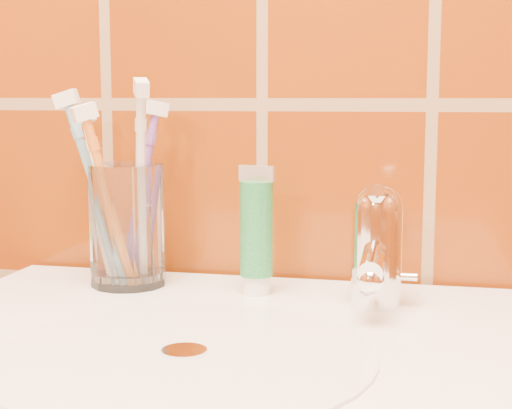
# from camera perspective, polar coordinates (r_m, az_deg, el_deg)

# --- Properties ---
(glass_tumbler) EXTENTS (0.08, 0.08, 0.13)m
(glass_tumbler) POSITION_cam_1_polar(r_m,az_deg,el_deg) (0.84, -9.32, -1.48)
(glass_tumbler) COLOR white
(glass_tumbler) RESTS_ON pedestal_sink
(toothpaste_tube) EXTENTS (0.04, 0.03, 0.13)m
(toothpaste_tube) POSITION_cam_1_polar(r_m,az_deg,el_deg) (0.80, 0.03, -2.19)
(toothpaste_tube) COLOR white
(toothpaste_tube) RESTS_ON pedestal_sink
(faucet) EXTENTS (0.05, 0.11, 0.12)m
(faucet) POSITION_cam_1_polar(r_m,az_deg,el_deg) (0.76, 8.76, -2.68)
(faucet) COLOR white
(faucet) RESTS_ON pedestal_sink
(toothbrush_0) EXTENTS (0.10, 0.09, 0.21)m
(toothbrush_0) POSITION_cam_1_polar(r_m,az_deg,el_deg) (0.85, -8.35, 0.82)
(toothbrush_0) COLOR #774A9F
(toothbrush_0) RESTS_ON glass_tumbler
(toothbrush_1) EXTENTS (0.10, 0.09, 0.21)m
(toothbrush_1) POSITION_cam_1_polar(r_m,az_deg,el_deg) (0.84, -11.52, 0.94)
(toothbrush_1) COLOR #71A8C9
(toothbrush_1) RESTS_ON glass_tumbler
(toothbrush_2) EXTENTS (0.12, 0.12, 0.21)m
(toothbrush_2) POSITION_cam_1_polar(r_m,az_deg,el_deg) (0.82, -10.63, 0.37)
(toothbrush_2) COLOR orange
(toothbrush_2) RESTS_ON glass_tumbler
(toothbrush_3) EXTENTS (0.15, 0.14, 0.20)m
(toothbrush_3) POSITION_cam_1_polar(r_m,az_deg,el_deg) (0.87, -11.11, 0.52)
(toothbrush_3) COLOR silver
(toothbrush_3) RESTS_ON glass_tumbler
(toothbrush_4) EXTENTS (0.10, 0.13, 0.23)m
(toothbrush_4) POSITION_cam_1_polar(r_m,az_deg,el_deg) (0.81, -8.43, 1.22)
(toothbrush_4) COLOR silver
(toothbrush_4) RESTS_ON glass_tumbler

